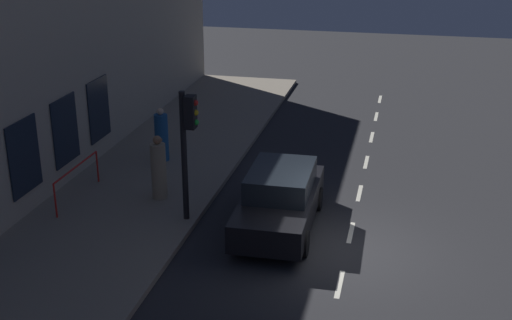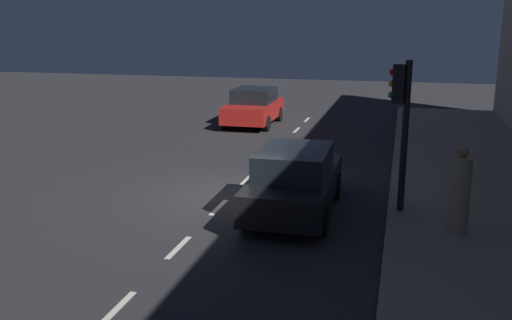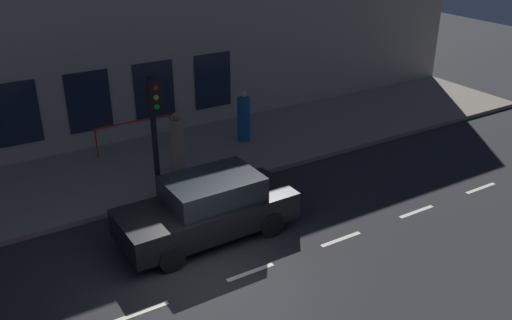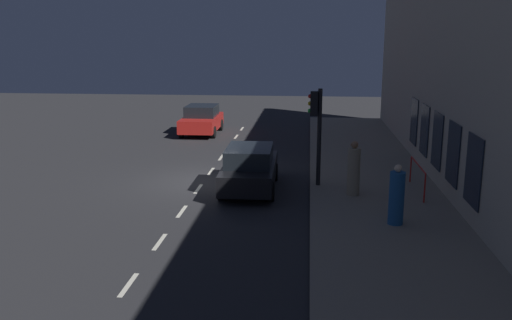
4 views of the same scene
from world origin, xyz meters
The scene contains 10 objects.
ground_plane centered at (0.00, 0.00, 0.00)m, with size 60.00×60.00×0.00m, color #28282B.
sidewalk centered at (6.25, 0.00, 0.07)m, with size 4.50×32.00×0.15m.
building_facade centered at (8.80, 0.00, 4.29)m, with size 0.65×32.00×8.59m.
lane_centre_line centered at (0.00, -1.00, 0.00)m, with size 0.12×27.20×0.01m.
traffic_light centered at (4.17, -0.57, 2.47)m, with size 0.50×0.32×3.44m.
parked_car_0 centered at (1.85, -0.91, 0.79)m, with size 1.93×4.37×1.58m.
parked_car_1 centered at (-2.04, 10.15, 0.79)m, with size 1.97×3.97×1.58m.
pedestrian_0 centered at (5.43, -1.69, 0.99)m, with size 0.49×0.49×1.84m.
pedestrian_1 centered at (6.41, -4.55, 0.94)m, with size 0.61×0.61×1.74m.
red_railing centered at (7.64, -1.13, 0.90)m, with size 0.05×2.58×0.97m.
Camera 4 is at (3.89, -19.71, 5.41)m, focal length 38.54 mm.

